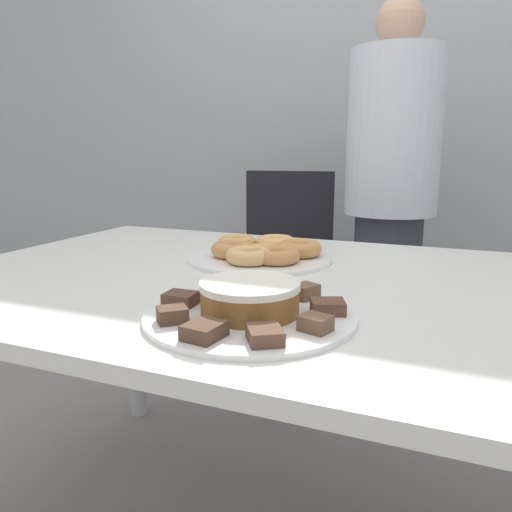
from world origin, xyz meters
The scene contains 23 objects.
wall_back centered at (0.00, 1.61, 1.30)m, with size 8.00×0.05×2.60m.
table centered at (0.00, 0.00, 0.65)m, with size 1.55×1.02×0.73m.
person_standing centered at (0.12, 0.97, 0.81)m, with size 0.35×0.35×1.54m.
office_chair_left centered at (-0.32, 0.97, 0.44)m, with size 0.49×0.49×0.91m.
plate_cake centered at (0.06, -0.27, 0.73)m, with size 0.36×0.36×0.01m.
plate_donuts centered at (-0.09, 0.15, 0.73)m, with size 0.37×0.37×0.01m.
frosted_cake centered at (0.06, -0.27, 0.76)m, with size 0.17×0.17×0.05m.
lamington_0 centered at (-0.04, -0.19, 0.75)m, with size 0.06×0.06×0.03m.
lamington_1 centered at (-0.07, -0.28, 0.75)m, with size 0.06×0.05×0.02m.
lamington_2 centered at (-0.03, -0.36, 0.75)m, with size 0.06×0.06×0.02m.
lamington_3 centered at (0.05, -0.40, 0.75)m, with size 0.06×0.07×0.02m.
lamington_4 centered at (0.13, -0.38, 0.75)m, with size 0.07×0.07×0.02m.
lamington_5 centered at (0.19, -0.31, 0.75)m, with size 0.05×0.05×0.02m.
lamington_6 centered at (0.19, -0.22, 0.75)m, with size 0.07×0.07×0.02m.
lamington_7 centered at (0.12, -0.15, 0.75)m, with size 0.06×0.06×0.03m.
lamington_8 centered at (0.04, -0.14, 0.75)m, with size 0.05×0.06×0.02m.
donut_0 centered at (-0.09, 0.15, 0.75)m, with size 0.10×0.10×0.03m.
donut_1 centered at (0.00, 0.20, 0.76)m, with size 0.12×0.12×0.04m.
donut_2 centered at (-0.08, 0.25, 0.76)m, with size 0.11×0.11×0.04m.
donut_3 centered at (-0.19, 0.22, 0.75)m, with size 0.11×0.11×0.04m.
donut_4 centered at (-0.15, 0.13, 0.76)m, with size 0.11×0.11×0.04m.
donut_5 centered at (-0.09, 0.07, 0.75)m, with size 0.11×0.11×0.04m.
donut_6 centered at (-0.03, 0.11, 0.75)m, with size 0.12×0.12×0.04m.
Camera 1 is at (0.38, -1.01, 1.01)m, focal length 35.00 mm.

